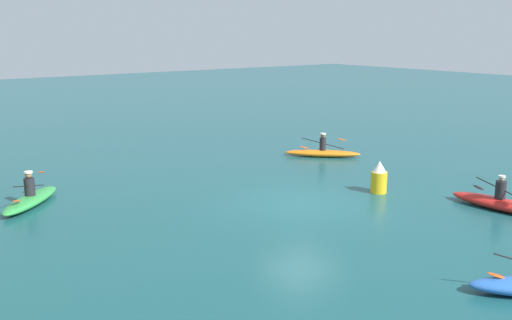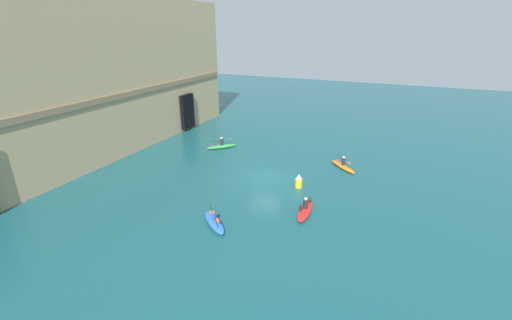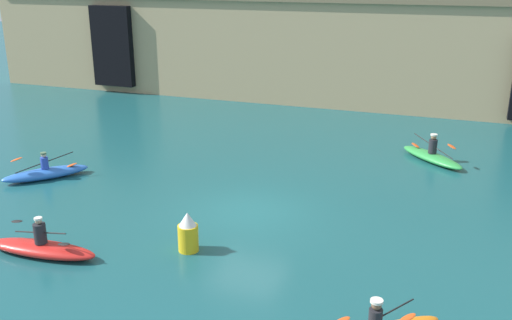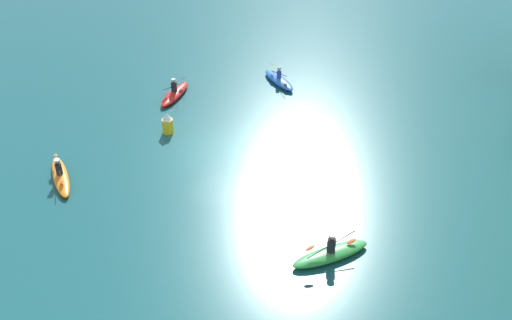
{
  "view_description": "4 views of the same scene",
  "coord_description": "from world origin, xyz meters",
  "px_view_note": "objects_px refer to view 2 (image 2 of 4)",
  "views": [
    {
      "loc": [
        -14.05,
        12.41,
        5.81
      ],
      "look_at": [
        0.13,
        1.84,
        1.78
      ],
      "focal_mm": 40.0,
      "sensor_mm": 36.0,
      "label": 1
    },
    {
      "loc": [
        -25.34,
        -10.42,
        12.44
      ],
      "look_at": [
        -1.41,
        0.31,
        2.16
      ],
      "focal_mm": 24.0,
      "sensor_mm": 36.0,
      "label": 2
    },
    {
      "loc": [
        6.24,
        -16.34,
        7.73
      ],
      "look_at": [
        0.08,
        0.58,
        1.63
      ],
      "focal_mm": 40.0,
      "sensor_mm": 36.0,
      "label": 3
    },
    {
      "loc": [
        21.84,
        10.97,
        15.66
      ],
      "look_at": [
        1.29,
        2.63,
        0.86
      ],
      "focal_mm": 40.0,
      "sensor_mm": 36.0,
      "label": 4
    }
  ],
  "objects_px": {
    "kayak_blue": "(214,222)",
    "kayak_red": "(305,210)",
    "kayak_orange": "(343,166)",
    "marker_buoy": "(299,181)",
    "kayak_green": "(222,146)"
  },
  "relations": [
    {
      "from": "kayak_blue",
      "to": "kayak_green",
      "type": "bearing_deg",
      "value": 158.27
    },
    {
      "from": "kayak_blue",
      "to": "marker_buoy",
      "type": "xyz_separation_m",
      "value": [
        7.8,
        -3.43,
        0.32
      ]
    },
    {
      "from": "kayak_green",
      "to": "kayak_red",
      "type": "bearing_deg",
      "value": 94.88
    },
    {
      "from": "kayak_blue",
      "to": "kayak_red",
      "type": "xyz_separation_m",
      "value": [
        4.04,
        -5.1,
        0.0
      ]
    },
    {
      "from": "kayak_red",
      "to": "marker_buoy",
      "type": "height_order",
      "value": "marker_buoy"
    },
    {
      "from": "marker_buoy",
      "to": "kayak_red",
      "type": "bearing_deg",
      "value": -156.0
    },
    {
      "from": "kayak_orange",
      "to": "marker_buoy",
      "type": "height_order",
      "value": "marker_buoy"
    },
    {
      "from": "kayak_orange",
      "to": "marker_buoy",
      "type": "relative_size",
      "value": 2.53
    },
    {
      "from": "kayak_green",
      "to": "marker_buoy",
      "type": "xyz_separation_m",
      "value": [
        -6.03,
        -10.66,
        0.33
      ]
    },
    {
      "from": "kayak_green",
      "to": "kayak_orange",
      "type": "xyz_separation_m",
      "value": [
        -0.34,
        -13.2,
        -0.02
      ]
    },
    {
      "from": "kayak_blue",
      "to": "kayak_red",
      "type": "relative_size",
      "value": 0.87
    },
    {
      "from": "kayak_red",
      "to": "kayak_green",
      "type": "relative_size",
      "value": 1.13
    },
    {
      "from": "kayak_green",
      "to": "marker_buoy",
      "type": "height_order",
      "value": "same"
    },
    {
      "from": "kayak_blue",
      "to": "kayak_green",
      "type": "height_order",
      "value": "kayak_green"
    },
    {
      "from": "kayak_red",
      "to": "kayak_green",
      "type": "bearing_deg",
      "value": -132.77
    }
  ]
}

